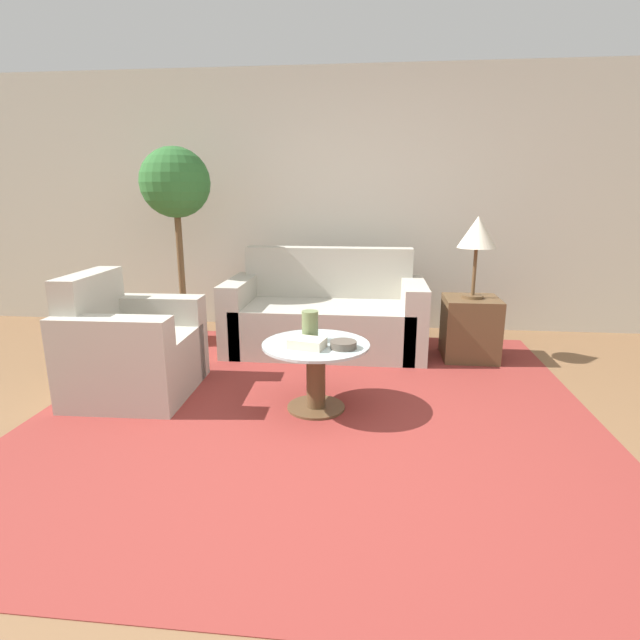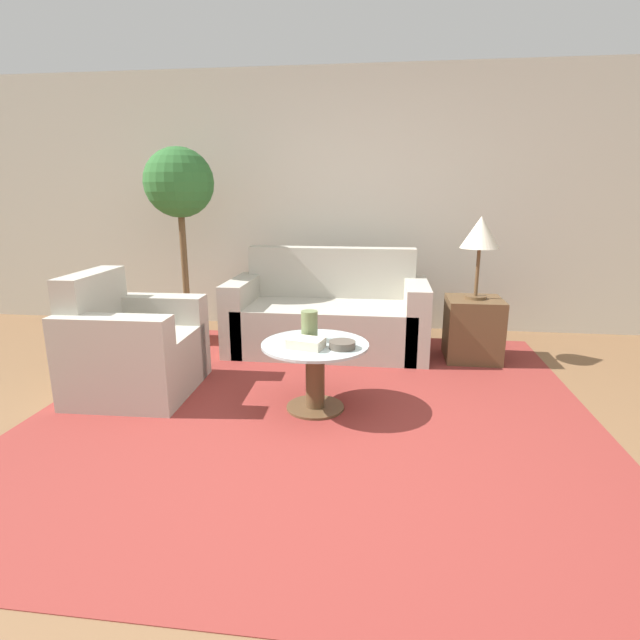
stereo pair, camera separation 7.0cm
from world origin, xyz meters
name	(u,v)px [view 2 (the right image)]	position (x,y,z in m)	size (l,w,h in m)	color
ground_plane	(317,473)	(0.00, 0.00, 0.00)	(14.00, 14.00, 0.00)	brown
wall_back	(356,203)	(0.00, 2.98, 1.30)	(10.00, 0.06, 2.60)	beige
rug	(315,408)	(-0.12, 0.78, 0.00)	(3.61, 3.56, 0.01)	maroon
sofa_main	(328,317)	(-0.18, 2.15, 0.30)	(1.77, 0.84, 0.90)	#B2AD9E
armchair	(130,351)	(-1.48, 0.93, 0.30)	(0.80, 0.89, 0.87)	#B2AD9E
coffee_table	(315,367)	(-0.12, 0.78, 0.29)	(0.70, 0.70, 0.46)	brown
side_table	(473,329)	(1.08, 1.98, 0.27)	(0.46, 0.46, 0.54)	brown
table_lamp	(480,235)	(1.08, 1.98, 1.07)	(0.32, 0.32, 0.68)	brown
potted_plant	(181,207)	(-1.55, 2.19, 1.27)	(0.63, 0.63, 1.80)	#93704C
vase	(309,326)	(-0.16, 0.84, 0.56)	(0.11, 0.11, 0.20)	#6B7A4C
bowl	(342,345)	(0.07, 0.70, 0.48)	(0.17, 0.17, 0.05)	brown
book_stack	(306,343)	(-0.16, 0.68, 0.49)	(0.25, 0.20, 0.06)	beige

